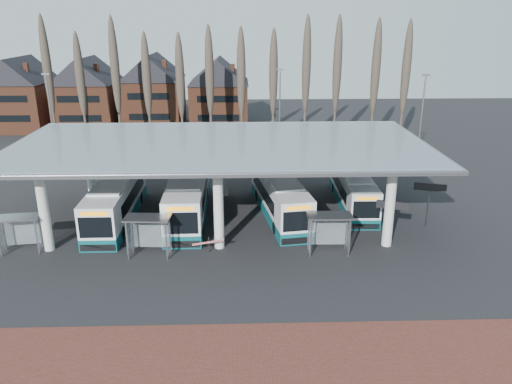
{
  "coord_description": "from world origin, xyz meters",
  "views": [
    {
      "loc": [
        1.61,
        -29.83,
        15.55
      ],
      "look_at": [
        2.74,
        7.0,
        2.57
      ],
      "focal_mm": 35.0,
      "sensor_mm": 36.0,
      "label": 1
    }
  ],
  "objects_px": {
    "bus_3": "(353,189)",
    "shelter_1": "(149,227)",
    "shelter_0": "(19,226)",
    "bus_1": "(188,196)",
    "shelter_2": "(329,225)",
    "bus_2": "(279,196)",
    "bus_0": "(116,200)"
  },
  "relations": [
    {
      "from": "bus_3",
      "to": "shelter_1",
      "type": "xyz_separation_m",
      "value": [
        -15.97,
        -9.22,
        0.62
      ]
    },
    {
      "from": "bus_2",
      "to": "shelter_1",
      "type": "bearing_deg",
      "value": -151.16
    },
    {
      "from": "bus_3",
      "to": "bus_2",
      "type": "bearing_deg",
      "value": -161.43
    },
    {
      "from": "bus_3",
      "to": "shelter_1",
      "type": "bearing_deg",
      "value": -148.52
    },
    {
      "from": "shelter_1",
      "to": "shelter_2",
      "type": "bearing_deg",
      "value": 3.48
    },
    {
      "from": "bus_3",
      "to": "shelter_0",
      "type": "distance_m",
      "value": 26.39
    },
    {
      "from": "bus_0",
      "to": "bus_3",
      "type": "xyz_separation_m",
      "value": [
        19.72,
        2.61,
        -0.16
      ]
    },
    {
      "from": "bus_3",
      "to": "bus_1",
      "type": "bearing_deg",
      "value": -170.62
    },
    {
      "from": "bus_2",
      "to": "shelter_2",
      "type": "xyz_separation_m",
      "value": [
        2.87,
        -7.17,
        0.48
      ]
    },
    {
      "from": "bus_1",
      "to": "bus_2",
      "type": "bearing_deg",
      "value": -1.51
    },
    {
      "from": "bus_2",
      "to": "shelter_1",
      "type": "distance_m",
      "value": 11.89
    },
    {
      "from": "shelter_0",
      "to": "shelter_1",
      "type": "distance_m",
      "value": 9.09
    },
    {
      "from": "bus_3",
      "to": "shelter_1",
      "type": "relative_size",
      "value": 3.53
    },
    {
      "from": "bus_0",
      "to": "shelter_2",
      "type": "relative_size",
      "value": 3.99
    },
    {
      "from": "bus_2",
      "to": "shelter_0",
      "type": "height_order",
      "value": "bus_2"
    },
    {
      "from": "bus_1",
      "to": "shelter_2",
      "type": "xyz_separation_m",
      "value": [
        10.35,
        -7.23,
        0.37
      ]
    },
    {
      "from": "shelter_2",
      "to": "bus_2",
      "type": "bearing_deg",
      "value": 112.82
    },
    {
      "from": "bus_0",
      "to": "bus_3",
      "type": "height_order",
      "value": "bus_0"
    },
    {
      "from": "bus_2",
      "to": "bus_3",
      "type": "height_order",
      "value": "bus_2"
    },
    {
      "from": "bus_3",
      "to": "shelter_1",
      "type": "height_order",
      "value": "bus_3"
    },
    {
      "from": "bus_0",
      "to": "shelter_0",
      "type": "xyz_separation_m",
      "value": [
        -5.3,
        -5.79,
        0.32
      ]
    },
    {
      "from": "shelter_0",
      "to": "bus_2",
      "type": "bearing_deg",
      "value": 10.94
    },
    {
      "from": "bus_2",
      "to": "shelter_1",
      "type": "height_order",
      "value": "bus_2"
    },
    {
      "from": "shelter_2",
      "to": "bus_1",
      "type": "bearing_deg",
      "value": 146.06
    },
    {
      "from": "bus_1",
      "to": "shelter_1",
      "type": "bearing_deg",
      "value": -106.14
    },
    {
      "from": "shelter_1",
      "to": "bus_0",
      "type": "bearing_deg",
      "value": 122.87
    },
    {
      "from": "bus_3",
      "to": "shelter_2",
      "type": "relative_size",
      "value": 3.61
    },
    {
      "from": "bus_0",
      "to": "shelter_2",
      "type": "bearing_deg",
      "value": -22.63
    },
    {
      "from": "bus_0",
      "to": "shelter_0",
      "type": "bearing_deg",
      "value": -132.9
    },
    {
      "from": "bus_1",
      "to": "shelter_0",
      "type": "height_order",
      "value": "bus_1"
    },
    {
      "from": "shelter_1",
      "to": "bus_3",
      "type": "bearing_deg",
      "value": 33.29
    },
    {
      "from": "shelter_2",
      "to": "shelter_1",
      "type": "bearing_deg",
      "value": -178.8
    }
  ]
}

